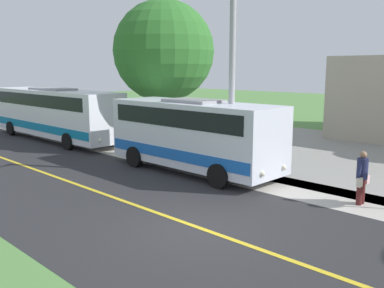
{
  "coord_description": "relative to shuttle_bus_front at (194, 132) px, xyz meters",
  "views": [
    {
      "loc": [
        7.94,
        7.52,
        4.23
      ],
      "look_at": [
        -3.5,
        -3.75,
        1.4
      ],
      "focal_mm": 40.12,
      "sensor_mm": 36.0,
      "label": 1
    }
  ],
  "objects": [
    {
      "name": "road_centre_line",
      "position": [
        4.51,
        4.65,
        -1.64
      ],
      "size": [
        0.16,
        100.0,
        0.0
      ],
      "primitive_type": "cube",
      "color": "gold",
      "rests_on": "ground"
    },
    {
      "name": "tree_curbside",
      "position": [
        -2.89,
        -5.03,
        3.48
      ],
      "size": [
        5.31,
        5.31,
        7.8
      ],
      "color": "brown",
      "rests_on": "ground"
    },
    {
      "name": "shuttle_bus_front",
      "position": [
        0.0,
        0.0,
        0.0
      ],
      "size": [
        2.67,
        7.92,
        3.01
      ],
      "color": "silver",
      "rests_on": "ground"
    },
    {
      "name": "ground_plane",
      "position": [
        4.51,
        4.65,
        -1.65
      ],
      "size": [
        120.0,
        120.0,
        0.0
      ],
      "primitive_type": "plane",
      "color": "#548442"
    },
    {
      "name": "road_surface",
      "position": [
        4.51,
        4.65,
        -1.65
      ],
      "size": [
        8.0,
        100.0,
        0.01
      ],
      "primitive_type": "cube",
      "color": "#28282B",
      "rests_on": "ground"
    },
    {
      "name": "transit_bus_rear",
      "position": [
        0.06,
        -11.66,
        0.05
      ],
      "size": [
        2.55,
        11.63,
        3.1
      ],
      "color": "white",
      "rests_on": "ground"
    },
    {
      "name": "street_light_pole",
      "position": [
        -0.36,
        1.58,
        2.29
      ],
      "size": [
        1.97,
        0.24,
        7.09
      ],
      "color": "#9E9EA3",
      "rests_on": "ground"
    },
    {
      "name": "sidewalk",
      "position": [
        -0.69,
        4.65,
        -1.65
      ],
      "size": [
        2.4,
        100.0,
        0.01
      ],
      "primitive_type": "cube",
      "color": "#B2ADA3",
      "rests_on": "ground"
    },
    {
      "name": "pedestrian_with_bags",
      "position": [
        -0.56,
        6.83,
        -0.73
      ],
      "size": [
        0.72,
        0.34,
        1.71
      ],
      "color": "#4C1919",
      "rests_on": "ground"
    }
  ]
}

